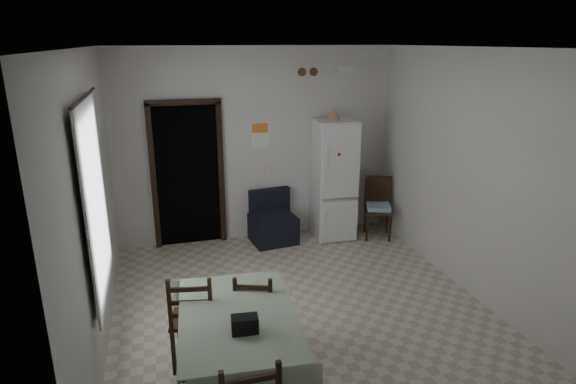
# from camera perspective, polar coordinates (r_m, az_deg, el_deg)

# --- Properties ---
(ground) EXTENTS (4.50, 4.50, 0.00)m
(ground) POSITION_cam_1_polar(r_m,az_deg,el_deg) (5.77, 1.37, -13.40)
(ground) COLOR beige
(ground) RESTS_ON ground
(ceiling) EXTENTS (4.20, 4.50, 0.02)m
(ceiling) POSITION_cam_1_polar(r_m,az_deg,el_deg) (4.95, 1.63, 16.77)
(ceiling) COLOR white
(ceiling) RESTS_ON ground
(wall_back) EXTENTS (4.20, 0.02, 2.90)m
(wall_back) POSITION_cam_1_polar(r_m,az_deg,el_deg) (7.29, -3.72, 5.50)
(wall_back) COLOR silver
(wall_back) RESTS_ON ground
(wall_front) EXTENTS (4.20, 0.02, 2.90)m
(wall_front) POSITION_cam_1_polar(r_m,az_deg,el_deg) (3.25, 13.40, -10.76)
(wall_front) COLOR silver
(wall_front) RESTS_ON ground
(wall_left) EXTENTS (0.02, 4.50, 2.90)m
(wall_left) POSITION_cam_1_polar(r_m,az_deg,el_deg) (5.01, -22.16, -1.43)
(wall_left) COLOR silver
(wall_left) RESTS_ON ground
(wall_right) EXTENTS (0.02, 4.50, 2.90)m
(wall_right) POSITION_cam_1_polar(r_m,az_deg,el_deg) (6.11, 20.68, 2.03)
(wall_right) COLOR silver
(wall_right) RESTS_ON ground
(doorway) EXTENTS (1.06, 0.52, 2.22)m
(doorway) POSITION_cam_1_polar(r_m,az_deg,el_deg) (7.44, -11.93, 2.31)
(doorway) COLOR black
(doorway) RESTS_ON ground
(window_recess) EXTENTS (0.10, 1.20, 1.60)m
(window_recess) POSITION_cam_1_polar(r_m,az_deg,el_deg) (4.79, -23.12, -1.09)
(window_recess) COLOR silver
(window_recess) RESTS_ON ground
(curtain) EXTENTS (0.02, 1.45, 1.85)m
(curtain) POSITION_cam_1_polar(r_m,az_deg,el_deg) (4.78, -21.82, -0.99)
(curtain) COLOR beige
(curtain) RESTS_ON ground
(curtain_rod) EXTENTS (0.02, 1.60, 0.02)m
(curtain_rod) POSITION_cam_1_polar(r_m,az_deg,el_deg) (4.59, -23.04, 10.35)
(curtain_rod) COLOR black
(curtain_rod) RESTS_ON ground
(calendar) EXTENTS (0.28, 0.02, 0.40)m
(calendar) POSITION_cam_1_polar(r_m,az_deg,el_deg) (7.26, -3.34, 6.82)
(calendar) COLOR white
(calendar) RESTS_ON ground
(calendar_image) EXTENTS (0.24, 0.01, 0.14)m
(calendar_image) POSITION_cam_1_polar(r_m,az_deg,el_deg) (7.23, -3.34, 7.59)
(calendar_image) COLOR orange
(calendar_image) RESTS_ON ground
(light_switch) EXTENTS (0.08, 0.02, 0.12)m
(light_switch) POSITION_cam_1_polar(r_m,az_deg,el_deg) (7.39, -2.51, 2.90)
(light_switch) COLOR beige
(light_switch) RESTS_ON ground
(vent_left) EXTENTS (0.12, 0.03, 0.12)m
(vent_left) POSITION_cam_1_polar(r_m,az_deg,el_deg) (7.31, 1.67, 14.03)
(vent_left) COLOR brown
(vent_left) RESTS_ON ground
(vent_right) EXTENTS (0.12, 0.03, 0.12)m
(vent_right) POSITION_cam_1_polar(r_m,az_deg,el_deg) (7.36, 3.05, 14.04)
(vent_right) COLOR brown
(vent_right) RESTS_ON ground
(emergency_light) EXTENTS (0.25, 0.07, 0.09)m
(emergency_light) POSITION_cam_1_polar(r_m,az_deg,el_deg) (7.50, 6.63, 14.24)
(emergency_light) COLOR white
(emergency_light) RESTS_ON ground
(fridge) EXTENTS (0.62, 0.62, 1.84)m
(fridge) POSITION_cam_1_polar(r_m,az_deg,el_deg) (7.43, 5.40, 1.48)
(fridge) COLOR white
(fridge) RESTS_ON ground
(tan_cone) EXTENTS (0.25, 0.25, 0.18)m
(tan_cone) POSITION_cam_1_polar(r_m,az_deg,el_deg) (7.20, 5.37, 9.22)
(tan_cone) COLOR tan
(tan_cone) RESTS_ON fridge
(navy_seat) EXTENTS (0.71, 0.70, 0.78)m
(navy_seat) POSITION_cam_1_polar(r_m,az_deg,el_deg) (7.32, -1.78, -3.06)
(navy_seat) COLOR black
(navy_seat) RESTS_ON ground
(corner_chair) EXTENTS (0.52, 0.52, 0.95)m
(corner_chair) POSITION_cam_1_polar(r_m,az_deg,el_deg) (7.59, 10.64, -1.94)
(corner_chair) COLOR black
(corner_chair) RESTS_ON ground
(dining_table) EXTENTS (1.08, 1.54, 0.77)m
(dining_table) POSITION_cam_1_polar(r_m,az_deg,el_deg) (4.40, -5.82, -18.54)
(dining_table) COLOR #9CAC93
(dining_table) RESTS_ON ground
(black_bag) EXTENTS (0.22, 0.15, 0.14)m
(black_bag) POSITION_cam_1_polar(r_m,az_deg,el_deg) (3.93, -5.14, -15.36)
(black_bag) COLOR black
(black_bag) RESTS_ON dining_table
(dining_chair_far_left) EXTENTS (0.49, 0.49, 0.98)m
(dining_chair_far_left) POSITION_cam_1_polar(r_m,az_deg,el_deg) (4.74, -11.10, -14.33)
(dining_chair_far_left) COLOR black
(dining_chair_far_left) RESTS_ON ground
(dining_chair_far_right) EXTENTS (0.49, 0.49, 0.89)m
(dining_chair_far_right) POSITION_cam_1_polar(r_m,az_deg,el_deg) (4.83, -3.85, -13.99)
(dining_chair_far_right) COLOR black
(dining_chair_far_right) RESTS_ON ground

